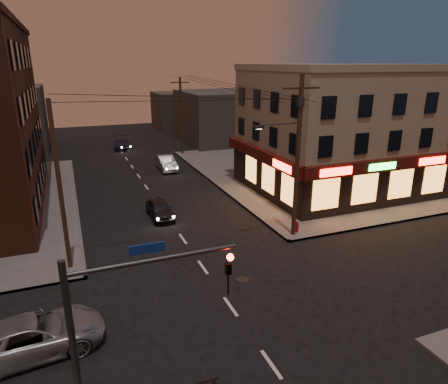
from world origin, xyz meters
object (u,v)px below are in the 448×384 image
sedan_near (160,209)px  sedan_far (121,143)px  sedan_mid (166,163)px  fire_hydrant (297,226)px  suv_cross (32,336)px

sedan_near → sedan_far: size_ratio=0.80×
sedan_mid → fire_hydrant: size_ratio=5.86×
sedan_near → sedan_far: sedan_far is taller
sedan_mid → sedan_far: 12.97m
suv_cross → sedan_mid: 27.91m
suv_cross → fire_hydrant: 16.57m
sedan_far → sedan_mid: bearing=-70.5°
suv_cross → fire_hydrant: suv_cross is taller
sedan_mid → fire_hydrant: sedan_mid is taller
sedan_near → fire_hydrant: size_ratio=5.01×
sedan_near → sedan_far: 25.85m
sedan_mid → fire_hydrant: 19.85m
sedan_far → fire_hydrant: size_ratio=6.25×
suv_cross → sedan_far: suv_cross is taller
suv_cross → sedan_near: suv_cross is taller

